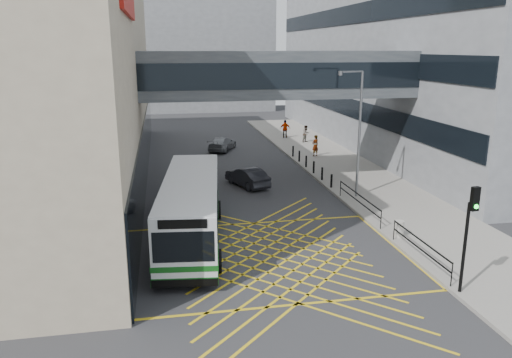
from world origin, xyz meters
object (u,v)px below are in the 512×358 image
street_lamp (357,127)px  litter_bin (399,229)px  traffic_light (470,225)px  pedestrian_c (285,129)px  bus (191,207)px  car_white (176,204)px  pedestrian_a (315,146)px  pedestrian_b (306,134)px  car_dark (247,177)px  car_silver (222,143)px

street_lamp → litter_bin: (-0.40, -6.96, -3.99)m
traffic_light → pedestrian_c: (1.52, 34.08, -1.83)m
bus → car_white: bearing=106.1°
street_lamp → pedestrian_a: (1.18, 12.01, -3.49)m
pedestrian_b → car_white: bearing=-159.2°
pedestrian_a → bus: bearing=30.3°
car_white → pedestrian_a: pedestrian_a is taller
pedestrian_b → litter_bin: bearing=-131.0°
litter_bin → pedestrian_a: size_ratio=0.45×
car_white → car_dark: size_ratio=0.99×
pedestrian_c → traffic_light: bearing=103.0°
bus → pedestrian_c: (11.23, 26.34, -0.61)m
car_dark → pedestrian_b: size_ratio=2.56×
car_white → pedestrian_a: (12.26, 13.17, 0.41)m
pedestrian_b → street_lamp: bearing=-132.0°
pedestrian_a → car_silver: bearing=-57.9°
litter_bin → pedestrian_c: pedestrian_c is taller
bus → traffic_light: traffic_light is taller
traffic_light → street_lamp: size_ratio=0.55×
car_silver → litter_bin: (5.89, -23.70, -0.10)m
car_white → pedestrian_c: 25.37m
car_dark → car_white: bearing=25.6°
car_dark → pedestrian_a: pedestrian_a is taller
bus → pedestrian_b: size_ratio=7.02×
bus → traffic_light: bearing=-32.1°
traffic_light → litter_bin: 6.33m
car_dark → pedestrian_c: 18.43m
car_white → traffic_light: 15.79m
car_dark → car_silver: size_ratio=0.98×
traffic_light → pedestrian_c: size_ratio=2.29×
car_dark → bus: bearing=43.8°
traffic_light → car_dark: bearing=99.5°
pedestrian_a → pedestrian_b: 6.59m
pedestrian_a → pedestrian_c: 9.24m
car_dark → street_lamp: 8.34m
car_dark → street_lamp: (6.07, -4.17, 3.91)m
car_silver → pedestrian_b: bearing=-144.6°
car_white → pedestrian_a: 18.00m
pedestrian_b → pedestrian_c: 3.09m
pedestrian_a → pedestrian_b: bearing=-125.0°
traffic_light → pedestrian_a: (1.88, 24.85, -1.84)m
car_silver → pedestrian_c: bearing=-124.0°
car_white → car_dark: (5.00, 5.32, -0.01)m
street_lamp → pedestrian_b: size_ratio=4.74×
car_silver → bus: bearing=102.9°
car_dark → litter_bin: (5.67, -11.13, -0.08)m
street_lamp → traffic_light: bearing=-105.9°
car_white → car_silver: 18.52m
bus → pedestrian_c: bearing=73.4°
car_white → litter_bin: car_white is taller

